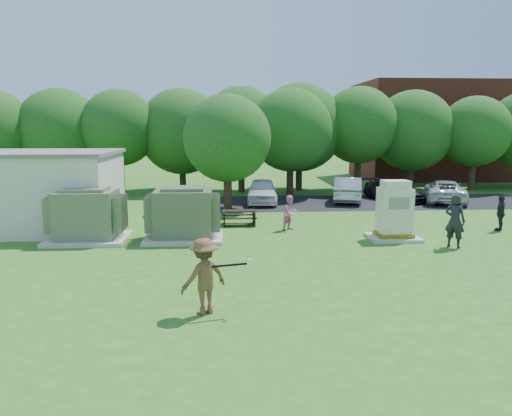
{
  "coord_description": "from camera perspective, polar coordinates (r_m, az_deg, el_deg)",
  "views": [
    {
      "loc": [
        -1.26,
        -14.79,
        4.4
      ],
      "look_at": [
        0.0,
        4.0,
        1.3
      ],
      "focal_mm": 35.0,
      "sensor_mm": 36.0,
      "label": 1
    }
  ],
  "objects": [
    {
      "name": "transformer_right",
      "position": [
        19.66,
        -8.27,
        -0.8
      ],
      "size": [
        3.0,
        2.4,
        2.07
      ],
      "color": "beige",
      "rests_on": "ground"
    },
    {
      "name": "generator_cabinet",
      "position": [
        20.19,
        15.53,
        -0.64
      ],
      "size": [
        1.91,
        1.56,
        2.33
      ],
      "color": "beige",
      "rests_on": "ground"
    },
    {
      "name": "person_walking_right",
      "position": [
        23.5,
        26.17,
        -0.52
      ],
      "size": [
        0.88,
        0.92,
        1.53
      ],
      "primitive_type": "imported",
      "rotation": [
        0.0,
        0.0,
        3.98
      ],
      "color": "black",
      "rests_on": "ground"
    },
    {
      "name": "transformer_left",
      "position": [
        20.28,
        -18.75,
        -0.89
      ],
      "size": [
        3.0,
        2.4,
        2.07
      ],
      "color": "beige",
      "rests_on": "ground"
    },
    {
      "name": "batting_equipment",
      "position": [
        11.71,
        -3.19,
        -6.45
      ],
      "size": [
        1.12,
        0.27,
        0.17
      ],
      "color": "black",
      "rests_on": "ground"
    },
    {
      "name": "tree_row",
      "position": [
        33.43,
        1.34,
        8.93
      ],
      "size": [
        41.3,
        13.3,
        7.3
      ],
      "color": "#47301E",
      "rests_on": "ground"
    },
    {
      "name": "car_silver_b",
      "position": [
        31.04,
        20.77,
        1.79
      ],
      "size": [
        3.59,
        5.1,
        1.29
      ],
      "primitive_type": "imported",
      "rotation": [
        0.0,
        0.0,
        2.8
      ],
      "color": "silver",
      "rests_on": "ground"
    },
    {
      "name": "car_white",
      "position": [
        28.71,
        0.72,
        1.97
      ],
      "size": [
        2.01,
        4.3,
        1.43
      ],
      "primitive_type": "imported",
      "rotation": [
        0.0,
        0.0,
        -0.08
      ],
      "color": "white",
      "rests_on": "ground"
    },
    {
      "name": "batter",
      "position": [
        11.88,
        -5.98,
        -7.77
      ],
      "size": [
        1.36,
        1.22,
        1.83
      ],
      "primitive_type": "imported",
      "rotation": [
        0.0,
        0.0,
        3.72
      ],
      "color": "brown",
      "rests_on": "ground"
    },
    {
      "name": "picnic_table",
      "position": [
        22.42,
        -1.94,
        -0.9
      ],
      "size": [
        1.55,
        1.16,
        0.66
      ],
      "color": "black",
      "rests_on": "ground"
    },
    {
      "name": "parking_strip",
      "position": [
        29.8,
        12.3,
        0.65
      ],
      "size": [
        20.0,
        6.0,
        0.01
      ],
      "primitive_type": "cube",
      "color": "#232326",
      "rests_on": "ground"
    },
    {
      "name": "car_dark",
      "position": [
        30.78,
        15.53,
        1.94
      ],
      "size": [
        3.33,
        4.55,
        1.22
      ],
      "primitive_type": "imported",
      "rotation": [
        0.0,
        0.0,
        0.43
      ],
      "color": "black",
      "rests_on": "ground"
    },
    {
      "name": "brick_building",
      "position": [
        46.02,
        21.13,
        8.23
      ],
      "size": [
        15.0,
        8.0,
        8.0
      ],
      "primitive_type": "cube",
      "color": "maroon",
      "rests_on": "ground"
    },
    {
      "name": "person_at_picnic",
      "position": [
        21.26,
        3.93,
        -0.54
      ],
      "size": [
        0.93,
        0.92,
        1.51
      ],
      "primitive_type": "imported",
      "rotation": [
        0.0,
        0.0,
        0.72
      ],
      "color": "pink",
      "rests_on": "ground"
    },
    {
      "name": "person_by_generator",
      "position": [
        19.53,
        21.78,
        -1.38
      ],
      "size": [
        0.85,
        0.84,
        1.98
      ],
      "primitive_type": "imported",
      "rotation": [
        0.0,
        0.0,
        2.38
      ],
      "color": "black",
      "rests_on": "ground"
    },
    {
      "name": "ground",
      "position": [
        15.48,
        1.0,
        -7.16
      ],
      "size": [
        120.0,
        120.0,
        0.0
      ],
      "primitive_type": "plane",
      "color": "#2D6619",
      "rests_on": "ground"
    },
    {
      "name": "car_silver_a",
      "position": [
        29.8,
        10.43,
        2.11
      ],
      "size": [
        2.57,
        4.64,
        1.45
      ],
      "primitive_type": "imported",
      "rotation": [
        0.0,
        0.0,
        2.89
      ],
      "color": "#A4A3A8",
      "rests_on": "ground"
    }
  ]
}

